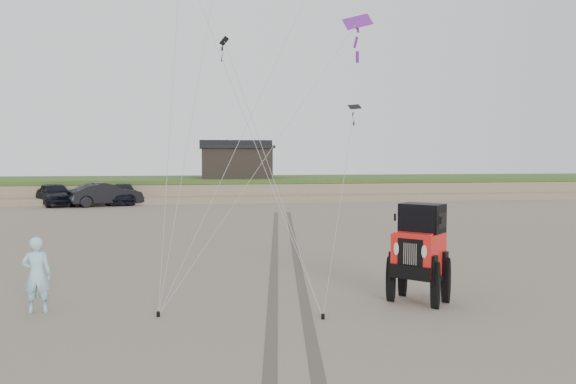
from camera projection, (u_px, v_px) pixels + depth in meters
name	position (u px, v px, depth m)	size (l,w,h in m)	color
ground	(253.00, 309.00, 13.36)	(160.00, 160.00, 0.00)	#6B6054
dune_ridge	(213.00, 188.00, 50.27)	(160.00, 14.25, 1.73)	#7A6B54
cabin	(236.00, 161.00, 49.94)	(6.40, 5.40, 3.35)	black
truck_a	(55.00, 194.00, 41.29)	(2.01, 4.99, 1.70)	black
truck_b	(106.00, 194.00, 41.16)	(1.81, 5.18, 1.71)	black
truck_c	(122.00, 194.00, 43.02)	(2.10, 5.16, 1.50)	black
jeep	(419.00, 263.00, 13.93)	(2.28, 5.28, 1.97)	red
man	(37.00, 275.00, 13.04)	(0.65, 0.43, 1.78)	#99DEED
stake_main	(158.00, 314.00, 12.73)	(0.08, 0.08, 0.12)	black
stake_aux	(323.00, 316.00, 12.55)	(0.08, 0.08, 0.12)	black
tire_tracks	(285.00, 251.00, 21.56)	(5.22, 29.74, 0.01)	#4C443D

